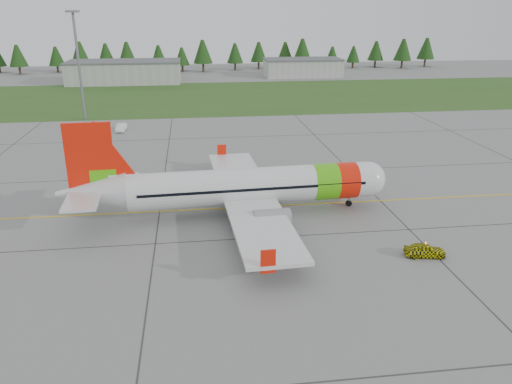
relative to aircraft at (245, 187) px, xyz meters
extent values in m
plane|color=gray|center=(5.87, -6.34, -3.04)|extent=(320.00, 320.00, 0.00)
cylinder|color=silver|center=(0.84, 0.04, 0.04)|extent=(25.97, 5.10, 3.87)
sphere|color=silver|center=(13.74, 0.65, 0.04)|extent=(3.87, 3.87, 3.87)
cone|color=silver|center=(-15.52, -0.74, 0.39)|extent=(7.13, 4.20, 3.87)
cube|color=black|center=(14.03, 0.67, 0.39)|extent=(1.71, 2.65, 0.56)
cylinder|color=#4DBB0E|center=(8.78, 0.42, 0.04)|extent=(2.77, 4.07, 3.95)
cylinder|color=red|center=(11.16, 0.53, 0.04)|extent=(2.37, 4.05, 3.95)
cube|color=silver|center=(0.35, 0.02, -1.05)|extent=(6.97, 32.00, 0.36)
cube|color=red|center=(-1.40, 15.74, -0.50)|extent=(1.20, 0.24, 1.99)
cube|color=red|center=(0.11, -15.80, -0.50)|extent=(1.20, 0.24, 1.99)
cylinder|color=gray|center=(1.58, 5.54, -1.60)|extent=(3.67, 2.25, 2.09)
cylinder|color=gray|center=(2.10, -5.37, -1.60)|extent=(3.67, 2.25, 2.09)
cube|color=red|center=(-15.32, -0.73, 3.72)|extent=(4.58, 0.57, 7.55)
cube|color=#4DBB0E|center=(-14.23, -0.68, 1.53)|extent=(2.60, 0.54, 2.38)
cube|color=silver|center=(-16.02, -0.76, 0.64)|extent=(3.72, 11.56, 0.22)
cylinder|color=slate|center=(11.75, 0.56, -2.34)|extent=(0.18, 0.18, 1.39)
cylinder|color=black|center=(11.75, 0.56, -2.70)|extent=(0.69, 0.31, 0.68)
cylinder|color=slate|center=(-0.78, 2.75, -2.09)|extent=(0.22, 0.22, 1.89)
cylinder|color=black|center=(-1.17, 2.73, -2.52)|extent=(1.05, 0.50, 1.03)
cylinder|color=slate|center=(-0.51, -2.81, -2.09)|extent=(0.22, 0.22, 1.89)
cylinder|color=black|center=(-0.91, -2.83, -2.52)|extent=(1.05, 0.50, 1.03)
imported|color=#F7F30D|center=(14.81, -11.98, -1.24)|extent=(1.44, 1.63, 3.60)
imported|color=white|center=(-17.88, 40.84, -0.96)|extent=(1.52, 1.45, 4.16)
cube|color=#30561E|center=(5.87, 75.66, -3.02)|extent=(320.00, 50.00, 0.03)
cube|color=gold|center=(5.87, 1.66, -3.02)|extent=(120.00, 0.25, 0.02)
cube|color=#A8A8A3|center=(-24.13, 103.66, -0.04)|extent=(32.00, 14.00, 6.00)
cube|color=#A8A8A3|center=(30.87, 111.66, -0.44)|extent=(24.00, 12.00, 5.20)
cylinder|color=slate|center=(-26.13, 51.66, 6.96)|extent=(0.50, 0.50, 20.00)
camera|label=1|loc=(-5.20, -49.41, 17.78)|focal=35.00mm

